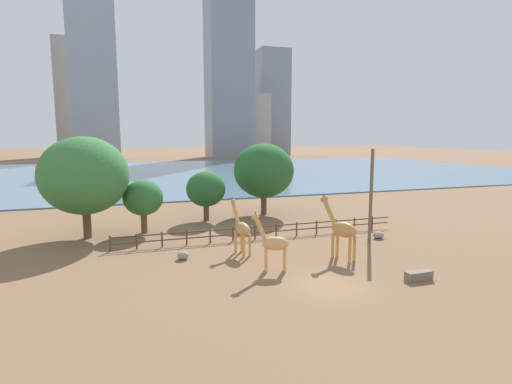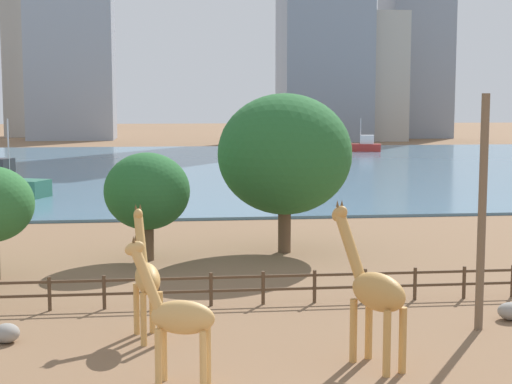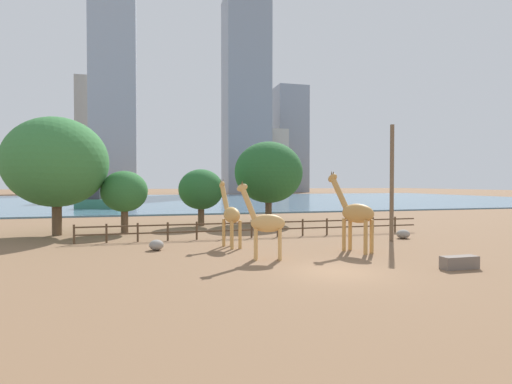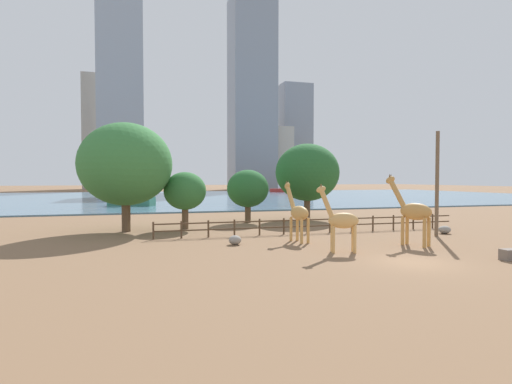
{
  "view_description": "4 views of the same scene",
  "coord_description": "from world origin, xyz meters",
  "px_view_note": "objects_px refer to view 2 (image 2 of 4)",
  "views": [
    {
      "loc": [
        -11.55,
        -20.95,
        9.2
      ],
      "look_at": [
        3.56,
        25.22,
        2.27
      ],
      "focal_mm": 28.0,
      "sensor_mm": 36.0,
      "label": 1
    },
    {
      "loc": [
        -2.57,
        -17.48,
        7.78
      ],
      "look_at": [
        2.63,
        26.87,
        2.69
      ],
      "focal_mm": 55.0,
      "sensor_mm": 36.0,
      "label": 2
    },
    {
      "loc": [
        -8.16,
        -16.53,
        4.04
      ],
      "look_at": [
        3.78,
        28.04,
        3.02
      ],
      "focal_mm": 28.0,
      "sensor_mm": 36.0,
      "label": 3
    },
    {
      "loc": [
        -13.73,
        -17.94,
        4.43
      ],
      "look_at": [
        -0.54,
        28.33,
        2.86
      ],
      "focal_mm": 28.0,
      "sensor_mm": 36.0,
      "label": 4
    }
  ],
  "objects_px": {
    "giraffe_tall": "(178,316)",
    "tree_left_large": "(285,154)",
    "boat_ferry": "(4,183)",
    "boulder_by_pole": "(6,333)",
    "giraffe_young": "(147,277)",
    "giraffe_companion": "(374,290)",
    "utility_pole": "(482,213)",
    "tree_right_tall": "(147,192)",
    "boat_sailboat": "(363,146)",
    "boulder_near_fence": "(511,311)"
  },
  "relations": [
    {
      "from": "giraffe_tall",
      "to": "tree_right_tall",
      "type": "relative_size",
      "value": 0.78
    },
    {
      "from": "boulder_near_fence",
      "to": "boulder_by_pole",
      "type": "height_order",
      "value": "boulder_near_fence"
    },
    {
      "from": "giraffe_companion",
      "to": "boulder_by_pole",
      "type": "height_order",
      "value": "giraffe_companion"
    },
    {
      "from": "giraffe_tall",
      "to": "boulder_near_fence",
      "type": "xyz_separation_m",
      "value": [
        12.05,
        5.17,
        -1.62
      ]
    },
    {
      "from": "giraffe_young",
      "to": "boat_ferry",
      "type": "xyz_separation_m",
      "value": [
        -12.38,
        39.77,
        -0.8
      ]
    },
    {
      "from": "giraffe_tall",
      "to": "tree_left_large",
      "type": "bearing_deg",
      "value": -89.88
    },
    {
      "from": "boulder_by_pole",
      "to": "boat_sailboat",
      "type": "bearing_deg",
      "value": 69.04
    },
    {
      "from": "giraffe_young",
      "to": "boulder_near_fence",
      "type": "xyz_separation_m",
      "value": [
        12.99,
        0.64,
        -1.73
      ]
    },
    {
      "from": "giraffe_tall",
      "to": "boulder_by_pole",
      "type": "relative_size",
      "value": 4.85
    },
    {
      "from": "utility_pole",
      "to": "tree_left_large",
      "type": "xyz_separation_m",
      "value": [
        -4.53,
        14.65,
        1.09
      ]
    },
    {
      "from": "giraffe_tall",
      "to": "boat_sailboat",
      "type": "relative_size",
      "value": 0.68
    },
    {
      "from": "giraffe_young",
      "to": "boulder_near_fence",
      "type": "height_order",
      "value": "giraffe_young"
    },
    {
      "from": "giraffe_young",
      "to": "boat_ferry",
      "type": "bearing_deg",
      "value": 5.81
    },
    {
      "from": "utility_pole",
      "to": "boulder_near_fence",
      "type": "xyz_separation_m",
      "value": [
        1.65,
        1.01,
        -3.73
      ]
    },
    {
      "from": "giraffe_companion",
      "to": "giraffe_young",
      "type": "xyz_separation_m",
      "value": [
        -6.73,
        3.58,
        -0.23
      ]
    },
    {
      "from": "giraffe_young",
      "to": "tree_left_large",
      "type": "distance_m",
      "value": 16.12
    },
    {
      "from": "giraffe_companion",
      "to": "tree_right_tall",
      "type": "distance_m",
      "value": 18.05
    },
    {
      "from": "boulder_by_pole",
      "to": "giraffe_young",
      "type": "bearing_deg",
      "value": 0.23
    },
    {
      "from": "utility_pole",
      "to": "tree_left_large",
      "type": "distance_m",
      "value": 15.37
    },
    {
      "from": "giraffe_young",
      "to": "utility_pole",
      "type": "bearing_deg",
      "value": -103.33
    },
    {
      "from": "giraffe_companion",
      "to": "utility_pole",
      "type": "xyz_separation_m",
      "value": [
        4.61,
        3.21,
        1.76
      ]
    },
    {
      "from": "boulder_by_pole",
      "to": "tree_left_large",
      "type": "height_order",
      "value": "tree_left_large"
    },
    {
      "from": "giraffe_companion",
      "to": "giraffe_young",
      "type": "distance_m",
      "value": 7.62
    },
    {
      "from": "boulder_near_fence",
      "to": "boulder_by_pole",
      "type": "bearing_deg",
      "value": -177.84
    },
    {
      "from": "tree_left_large",
      "to": "boat_sailboat",
      "type": "height_order",
      "value": "tree_left_large"
    },
    {
      "from": "giraffe_young",
      "to": "tree_right_tall",
      "type": "height_order",
      "value": "tree_right_tall"
    },
    {
      "from": "giraffe_companion",
      "to": "boulder_by_pole",
      "type": "distance_m",
      "value": 12.0
    },
    {
      "from": "giraffe_companion",
      "to": "giraffe_young",
      "type": "bearing_deg",
      "value": 36.62
    },
    {
      "from": "giraffe_companion",
      "to": "boulder_near_fence",
      "type": "distance_m",
      "value": 7.8
    },
    {
      "from": "boulder_near_fence",
      "to": "boat_sailboat",
      "type": "relative_size",
      "value": 0.16
    },
    {
      "from": "tree_left_large",
      "to": "boat_ferry",
      "type": "xyz_separation_m",
      "value": [
        -19.2,
        25.49,
        -3.89
      ]
    },
    {
      "from": "tree_right_tall",
      "to": "boat_sailboat",
      "type": "distance_m",
      "value": 87.76
    },
    {
      "from": "giraffe_tall",
      "to": "tree_left_large",
      "type": "relative_size",
      "value": 0.5
    },
    {
      "from": "giraffe_tall",
      "to": "utility_pole",
      "type": "distance_m",
      "value": 11.4
    },
    {
      "from": "boulder_by_pole",
      "to": "utility_pole",
      "type": "bearing_deg",
      "value": -1.25
    },
    {
      "from": "tree_left_large",
      "to": "boat_ferry",
      "type": "distance_m",
      "value": 32.14
    },
    {
      "from": "giraffe_young",
      "to": "boulder_by_pole",
      "type": "bearing_deg",
      "value": 78.75
    },
    {
      "from": "utility_pole",
      "to": "boat_ferry",
      "type": "distance_m",
      "value": 46.71
    },
    {
      "from": "utility_pole",
      "to": "boulder_near_fence",
      "type": "bearing_deg",
      "value": 31.39
    },
    {
      "from": "giraffe_tall",
      "to": "boulder_near_fence",
      "type": "relative_size",
      "value": 4.17
    },
    {
      "from": "giraffe_young",
      "to": "utility_pole",
      "type": "xyz_separation_m",
      "value": [
        11.34,
        -0.37,
        2.0
      ]
    },
    {
      "from": "giraffe_young",
      "to": "utility_pole",
      "type": "relative_size",
      "value": 0.53
    },
    {
      "from": "giraffe_tall",
      "to": "boulder_by_pole",
      "type": "height_order",
      "value": "giraffe_tall"
    },
    {
      "from": "giraffe_young",
      "to": "boulder_by_pole",
      "type": "height_order",
      "value": "giraffe_young"
    },
    {
      "from": "giraffe_tall",
      "to": "tree_left_large",
      "type": "xyz_separation_m",
      "value": [
        5.87,
        18.81,
        3.2
      ]
    },
    {
      "from": "tree_right_tall",
      "to": "tree_left_large",
      "type": "bearing_deg",
      "value": 10.05
    },
    {
      "from": "tree_right_tall",
      "to": "boat_ferry",
      "type": "relative_size",
      "value": 0.72
    },
    {
      "from": "tree_left_large",
      "to": "tree_right_tall",
      "type": "distance_m",
      "value": 7.35
    },
    {
      "from": "giraffe_tall",
      "to": "utility_pole",
      "type": "xyz_separation_m",
      "value": [
        10.4,
        4.16,
        2.11
      ]
    },
    {
      "from": "boat_sailboat",
      "to": "giraffe_companion",
      "type": "bearing_deg",
      "value": 91.97
    }
  ]
}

